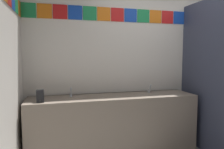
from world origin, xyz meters
The scene contains 6 objects.
wall_back centered at (0.00, 1.49, 1.43)m, with size 4.50×0.09×2.86m.
vanity_counter centered at (-0.99, 1.18, 0.43)m, with size 2.42×0.56×0.84m.
faucet_left centered at (-1.60, 1.27, 0.89)m, with size 0.04×0.10×0.14m.
faucet_right centered at (-0.39, 1.27, 0.89)m, with size 0.04×0.10×0.14m.
soap_dispenser centered at (-1.99, 1.02, 0.92)m, with size 0.09×0.09×0.16m.
toilet centered at (0.78, 0.98, 0.30)m, with size 0.39×0.49×0.74m.
Camera 1 is at (-1.79, -1.73, 1.43)m, focal length 33.80 mm.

